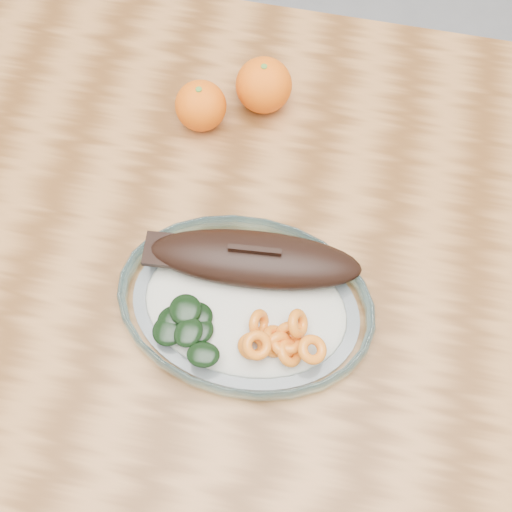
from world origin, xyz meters
name	(u,v)px	position (x,y,z in m)	size (l,w,h in m)	color
ground	(233,387)	(0.00, 0.00, 0.00)	(3.00, 3.00, 0.00)	slate
dining_table	(217,276)	(0.00, 0.00, 0.65)	(1.20, 0.80, 0.75)	#5C3515
plated_meal	(246,301)	(0.06, -0.07, 0.77)	(0.54, 0.54, 0.08)	white
orange_left	(264,85)	(0.02, 0.22, 0.79)	(0.07, 0.07, 0.07)	#DD4C04
orange_right	(201,106)	(-0.05, 0.18, 0.78)	(0.07, 0.07, 0.07)	#DD4C04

